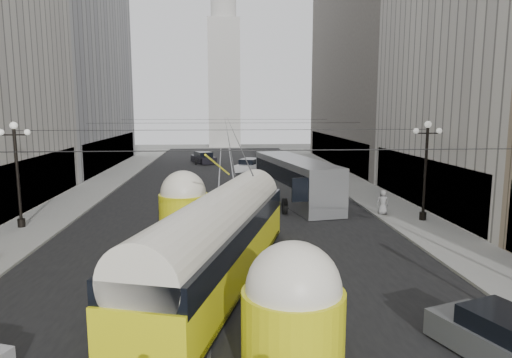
{
  "coord_description": "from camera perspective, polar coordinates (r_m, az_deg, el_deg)",
  "views": [
    {
      "loc": [
        -0.25,
        -9.98,
        7.27
      ],
      "look_at": [
        1.43,
        13.55,
        3.63
      ],
      "focal_mm": 32.0,
      "sensor_mm": 36.0,
      "label": 1
    }
  ],
  "objects": [
    {
      "name": "catenary",
      "position": [
        41.5,
        -3.59,
        6.82
      ],
      "size": [
        25.0,
        72.0,
        0.23
      ],
      "color": "black",
      "rests_on": "ground"
    },
    {
      "name": "streetcar",
      "position": [
        19.32,
        -4.7,
        -7.42
      ],
      "size": [
        6.93,
        17.08,
        3.87
      ],
      "color": "#D3CF12",
      "rests_on": "ground"
    },
    {
      "name": "lamppost_left_mid",
      "position": [
        30.79,
        -27.7,
        1.18
      ],
      "size": [
        1.86,
        0.44,
        6.37
      ],
      "color": "black",
      "rests_on": "sidewalk_left"
    },
    {
      "name": "pedestrian_sidewalk_right",
      "position": [
        32.21,
        15.56,
        -2.8
      ],
      "size": [
        0.88,
        0.59,
        1.69
      ],
      "primitive_type": "imported",
      "rotation": [
        0.0,
        0.0,
        3.03
      ],
      "color": "slate",
      "rests_on": "sidewalk_right"
    },
    {
      "name": "sidewalk_left",
      "position": [
        48.0,
        -18.2,
        -0.31
      ],
      "size": [
        4.0,
        72.0,
        0.15
      ],
      "primitive_type": "cube",
      "color": "gray",
      "rests_on": "ground"
    },
    {
      "name": "building_left_far",
      "position": [
        61.66,
        -23.53,
        14.6
      ],
      "size": [
        12.6,
        28.6,
        28.6
      ],
      "color": "#999999",
      "rests_on": "ground"
    },
    {
      "name": "sidewalk_right",
      "position": [
        48.13,
        10.72,
        0.0
      ],
      "size": [
        4.0,
        72.0,
        0.15
      ],
      "primitive_type": "cube",
      "color": "gray",
      "rests_on": "ground"
    },
    {
      "name": "distant_tower",
      "position": [
        90.31,
        -4.02,
        13.62
      ],
      "size": [
        6.0,
        6.0,
        31.36
      ],
      "color": "#B2AFA8",
      "rests_on": "ground"
    },
    {
      "name": "lamppost_right_mid",
      "position": [
        30.99,
        20.45,
        1.67
      ],
      "size": [
        1.86,
        0.44,
        6.37
      ],
      "color": "black",
      "rests_on": "sidewalk_right"
    },
    {
      "name": "sedan_dark_far",
      "position": [
        62.09,
        -6.59,
        2.63
      ],
      "size": [
        3.72,
        5.35,
        1.56
      ],
      "color": "black",
      "rests_on": "ground"
    },
    {
      "name": "building_right_far",
      "position": [
        62.08,
        15.69,
        16.81
      ],
      "size": [
        12.6,
        32.6,
        32.6
      ],
      "color": "#514C47",
      "rests_on": "ground"
    },
    {
      "name": "rail_left",
      "position": [
        43.1,
        -4.69,
        -0.98
      ],
      "size": [
        0.12,
        85.0,
        0.04
      ],
      "primitive_type": "cube",
      "color": "gray",
      "rests_on": "ground"
    },
    {
      "name": "sedan_grey",
      "position": [
        15.56,
        29.32,
        -17.49
      ],
      "size": [
        3.44,
        5.11,
        1.49
      ],
      "color": "#56595B",
      "rests_on": "ground"
    },
    {
      "name": "sedan_white_far",
      "position": [
        53.47,
        -0.82,
        1.68
      ],
      "size": [
        3.71,
        5.19,
        1.52
      ],
      "color": "white",
      "rests_on": "ground"
    },
    {
      "name": "road",
      "position": [
        43.1,
        -3.69,
        -0.97
      ],
      "size": [
        20.0,
        85.0,
        0.02
      ],
      "primitive_type": "cube",
      "color": "black",
      "rests_on": "ground"
    },
    {
      "name": "rail_right",
      "position": [
        43.11,
        -2.69,
        -0.96
      ],
      "size": [
        0.12,
        85.0,
        0.04
      ],
      "primitive_type": "cube",
      "color": "gray",
      "rests_on": "ground"
    },
    {
      "name": "city_bus",
      "position": [
        36.17,
        4.87,
        0.13
      ],
      "size": [
        5.21,
        13.75,
        3.4
      ],
      "color": "gray",
      "rests_on": "ground"
    }
  ]
}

